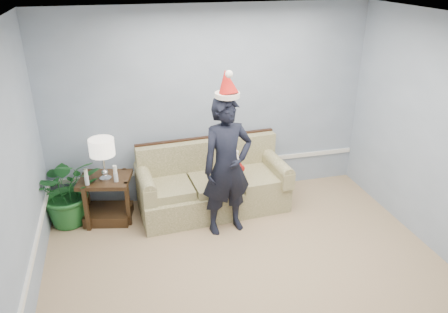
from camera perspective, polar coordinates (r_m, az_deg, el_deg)
name	(u,v)px	position (r m, az deg, el deg)	size (l,w,h in m)	color
room_shell	(274,190)	(3.85, 6.57, -4.43)	(4.54, 5.04, 2.74)	tan
wainscot_trim	(136,224)	(5.11, -11.37, -8.66)	(4.49, 4.99, 0.06)	white
sofa	(212,186)	(6.06, -1.56, -3.82)	(2.05, 0.98, 0.94)	brown
side_table	(108,203)	(6.02, -14.94, -5.91)	(0.75, 0.67, 0.62)	#3B2715
table_lamp	(102,149)	(5.62, -15.66, 0.95)	(0.31, 0.31, 0.56)	silver
candle_pair	(101,176)	(5.68, -15.77, -2.44)	(0.41, 0.06, 0.22)	silver
houseplant	(68,190)	(5.98, -19.73, -4.13)	(0.87, 0.76, 0.97)	#1E5E27
man	(227,167)	(5.32, 0.40, -1.35)	(0.65, 0.42, 1.77)	black
santa_hat	(227,85)	(4.98, 0.39, 9.37)	(0.35, 0.38, 0.34)	silver
teddy_bear	(233,169)	(5.81, 1.14, -1.70)	(0.33, 0.33, 0.42)	silver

